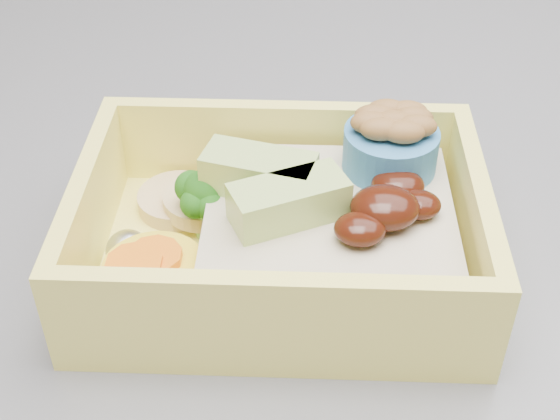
{
  "coord_description": "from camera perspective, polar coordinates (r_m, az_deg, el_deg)",
  "views": [
    {
      "loc": [
        0.0,
        -0.55,
        1.21
      ],
      "look_at": [
        -0.01,
        -0.24,
        0.96
      ],
      "focal_mm": 50.0,
      "sensor_mm": 36.0,
      "label": 1
    }
  ],
  "objects": [
    {
      "name": "bento_box",
      "position": [
        0.4,
        1.04,
        -1.24
      ],
      "size": [
        0.21,
        0.15,
        0.08
      ],
      "rotation": [
        0.0,
        0.0,
        -0.0
      ],
      "color": "#FFF169",
      "rests_on": "island"
    }
  ]
}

